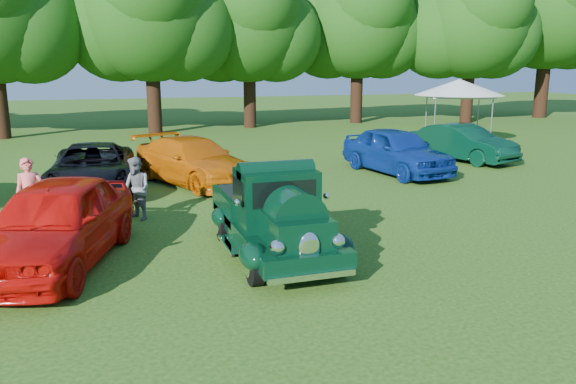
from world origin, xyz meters
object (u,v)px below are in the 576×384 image
object	(u,v)px
back_car_black	(93,169)
spectator_pink	(30,195)
red_convertible	(56,223)
back_car_green	(463,143)
spectator_grey	(137,189)
back_car_blue	(396,151)
back_car_orange	(193,161)
hero_pickup	(273,217)
canopy_tent	(459,88)

from	to	relation	value
back_car_black	spectator_pink	bearing A→B (deg)	-105.18
red_convertible	back_car_green	xyz separation A→B (m)	(14.75, 8.03, -0.10)
spectator_grey	red_convertible	bearing A→B (deg)	-60.77
back_car_black	spectator_grey	xyz separation A→B (m)	(1.08, -3.65, 0.06)
back_car_black	back_car_blue	size ratio (longest dim) A/B	1.10
back_car_green	spectator_pink	distance (m)	16.40
red_convertible	back_car_blue	world-z (taller)	red_convertible
red_convertible	back_car_green	size ratio (longest dim) A/B	1.10
red_convertible	back_car_orange	world-z (taller)	red_convertible
hero_pickup	canopy_tent	world-z (taller)	canopy_tent
back_car_blue	canopy_tent	xyz separation A→B (m)	(6.50, 5.82, 1.93)
back_car_green	back_car_black	bearing A→B (deg)	168.79
hero_pickup	spectator_pink	world-z (taller)	hero_pickup
back_car_green	canopy_tent	distance (m)	5.39
hero_pickup	spectator_pink	distance (m)	5.85
back_car_blue	spectator_grey	world-z (taller)	back_car_blue
back_car_orange	canopy_tent	distance (m)	14.83
back_car_orange	back_car_blue	size ratio (longest dim) A/B	1.07
red_convertible	back_car_blue	xyz separation A→B (m)	(10.88, 6.45, -0.02)
back_car_black	spectator_grey	size ratio (longest dim) A/B	3.34
back_car_blue	spectator_pink	bearing A→B (deg)	-169.77
red_convertible	hero_pickup	bearing A→B (deg)	8.78
spectator_pink	hero_pickup	bearing A→B (deg)	-39.52
hero_pickup	back_car_orange	world-z (taller)	hero_pickup
hero_pickup	back_car_orange	bearing A→B (deg)	93.43
back_car_orange	canopy_tent	world-z (taller)	canopy_tent
back_car_black	spectator_pink	size ratio (longest dim) A/B	3.03
back_car_orange	back_car_black	bearing A→B (deg)	162.44
hero_pickup	back_car_green	xyz separation A→B (m)	(10.60, 8.70, -0.04)
spectator_pink	canopy_tent	xyz separation A→B (m)	(18.10, 9.70, 1.88)
back_car_blue	spectator_grey	size ratio (longest dim) A/B	3.05
back_car_blue	canopy_tent	bearing A→B (deg)	33.59
back_car_green	spectator_pink	xyz separation A→B (m)	(-15.47, -5.45, 0.13)
canopy_tent	back_car_green	bearing A→B (deg)	-121.73
hero_pickup	spectator_grey	size ratio (longest dim) A/B	2.90
back_car_blue	spectator_pink	distance (m)	12.23
red_convertible	spectator_pink	world-z (taller)	spectator_pink
hero_pickup	canopy_tent	xyz separation A→B (m)	(13.23, 12.95, 1.97)
back_car_black	canopy_tent	xyz separation A→B (m)	(16.79, 5.74, 2.02)
hero_pickup	back_car_green	bearing A→B (deg)	39.37
back_car_blue	canopy_tent	size ratio (longest dim) A/B	0.87
canopy_tent	back_car_orange	bearing A→B (deg)	-158.58
back_car_black	red_convertible	bearing A→B (deg)	-92.05
canopy_tent	back_car_blue	bearing A→B (deg)	-138.14
spectator_grey	canopy_tent	bearing A→B (deg)	89.99
back_car_black	back_car_green	world-z (taller)	back_car_green
spectator_pink	spectator_grey	distance (m)	2.41
hero_pickup	canopy_tent	distance (m)	18.61
spectator_pink	canopy_tent	bearing A→B (deg)	22.34
back_car_green	canopy_tent	size ratio (longest dim) A/B	0.81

